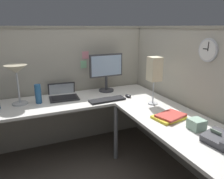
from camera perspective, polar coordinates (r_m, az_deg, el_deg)
The scene contains 17 objects.
ground_plane at distance 2.67m, azimuth -0.84°, elevation -19.96°, with size 6.80×6.80×0.00m, color #4C443D.
cubicle_wall_back at distance 3.00m, azimuth -13.83°, elevation 0.64°, with size 2.57×0.12×1.58m.
cubicle_wall_right at distance 2.54m, azimuth 20.00°, elevation -2.71°, with size 0.12×2.37×1.58m.
desk at distance 2.26m, azimuth -3.88°, elevation -8.43°, with size 2.35×2.15×0.73m.
monitor at distance 2.88m, azimuth -1.52°, elevation 5.20°, with size 0.46×0.20×0.50m.
laptop at distance 2.78m, azimuth -12.72°, elevation -1.32°, with size 0.36×0.40×0.22m.
keyboard at distance 2.57m, azimuth -1.27°, elevation -2.72°, with size 0.43×0.14×0.02m, color black.
computer_mouse at distance 2.70m, azimuth 4.25°, elevation -1.65°, with size 0.06×0.10×0.03m, color #232326.
desk_lamp_dome at distance 2.58m, azimuth -23.77°, elevation 4.11°, with size 0.24×0.24×0.44m.
thermos_flask at distance 2.59m, azimuth -18.78°, elevation -1.09°, with size 0.07×0.07×0.22m, color #26598C.
office_phone at distance 1.83m, azimuth 26.39°, elevation -11.67°, with size 0.21×0.23×0.11m.
book_stack at distance 2.15m, azimuth 14.83°, elevation -6.87°, with size 0.32×0.26×0.04m.
desk_lamp_paper at distance 2.41m, azimuth 11.06°, elevation 4.91°, with size 0.13×0.13×0.53m.
tissue_box at distance 2.00m, azimuth 21.27°, elevation -8.49°, with size 0.12×0.12×0.09m, color #8CAD99.
wall_clock at distance 2.24m, azimuth 23.96°, elevation 9.42°, with size 0.04×0.22×0.22m.
pinned_note_leftmost at distance 2.96m, azimuth -7.45°, elevation 6.54°, with size 0.08×0.00×0.10m, color #8CCC99.
pinned_note_middle at distance 2.95m, azimuth -6.97°, elevation 8.93°, with size 0.09×0.00×0.10m, color pink.
Camera 1 is at (-0.82, -1.99, 1.57)m, focal length 34.90 mm.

